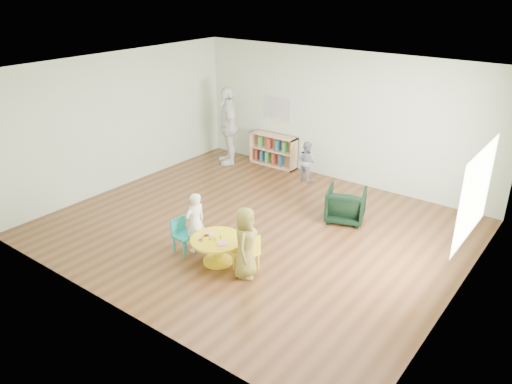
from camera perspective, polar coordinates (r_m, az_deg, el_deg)
room at (r=8.28m, az=-0.03°, el=7.51°), size 7.10×7.00×2.80m
activity_table at (r=7.87m, az=-4.47°, el=-6.16°), size 0.84×0.84×0.46m
kid_chair_left at (r=8.24m, az=-8.39°, el=-4.76°), size 0.33×0.33×0.58m
kid_chair_right at (r=7.61m, az=-0.93°, el=-6.93°), size 0.38×0.38×0.61m
bookshelf at (r=11.85m, az=2.03°, el=4.81°), size 1.20×0.30×0.75m
alphabet_poster at (r=11.67m, az=2.51°, el=9.54°), size 0.74×0.01×0.54m
armchair at (r=9.28m, az=10.22°, el=-1.45°), size 0.86×0.88×0.63m
child_left at (r=8.13m, az=-6.94°, el=-3.47°), size 0.30×0.41×1.02m
child_right at (r=7.39m, az=-1.22°, el=-5.83°), size 0.54×0.64×1.12m
toddler at (r=10.96m, az=5.79°, el=3.53°), size 0.49×0.41×0.89m
adult_caretaker at (r=11.83m, az=-3.24°, el=7.57°), size 1.12×1.03×1.84m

